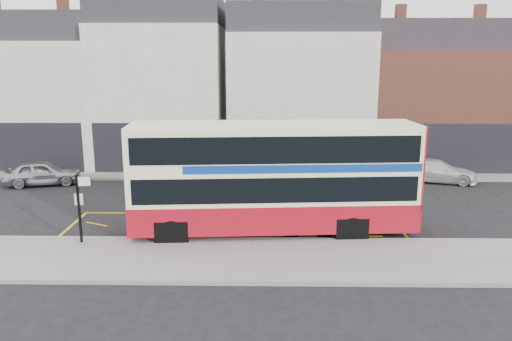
{
  "coord_description": "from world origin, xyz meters",
  "views": [
    {
      "loc": [
        1.26,
        -18.82,
        7.02
      ],
      "look_at": [
        0.91,
        2.0,
        2.32
      ],
      "focal_mm": 35.0,
      "sensor_mm": 36.0,
      "label": 1
    }
  ],
  "objects_px": {
    "car_white": "(436,171)",
    "street_tree_right": "(351,118)",
    "bus_stop_post": "(80,201)",
    "car_grey": "(178,171)",
    "double_decker_bus": "(274,177)",
    "car_silver": "(42,173)"
  },
  "relations": [
    {
      "from": "car_grey",
      "to": "car_white",
      "type": "xyz_separation_m",
      "value": [
        15.01,
        0.02,
        0.03
      ]
    },
    {
      "from": "double_decker_bus",
      "to": "street_tree_right",
      "type": "height_order",
      "value": "street_tree_right"
    },
    {
      "from": "car_white",
      "to": "street_tree_right",
      "type": "relative_size",
      "value": 0.9
    },
    {
      "from": "bus_stop_post",
      "to": "car_grey",
      "type": "relative_size",
      "value": 0.72
    },
    {
      "from": "bus_stop_post",
      "to": "car_grey",
      "type": "height_order",
      "value": "bus_stop_post"
    },
    {
      "from": "car_white",
      "to": "street_tree_right",
      "type": "distance_m",
      "value": 6.03
    },
    {
      "from": "car_silver",
      "to": "street_tree_right",
      "type": "bearing_deg",
      "value": -92.88
    },
    {
      "from": "car_silver",
      "to": "car_grey",
      "type": "relative_size",
      "value": 1.11
    },
    {
      "from": "car_silver",
      "to": "street_tree_right",
      "type": "xyz_separation_m",
      "value": [
        17.97,
        3.99,
        2.67
      ]
    },
    {
      "from": "street_tree_right",
      "to": "car_silver",
      "type": "bearing_deg",
      "value": -167.48
    },
    {
      "from": "car_grey",
      "to": "double_decker_bus",
      "type": "bearing_deg",
      "value": -138.87
    },
    {
      "from": "bus_stop_post",
      "to": "car_white",
      "type": "height_order",
      "value": "bus_stop_post"
    },
    {
      "from": "bus_stop_post",
      "to": "car_white",
      "type": "xyz_separation_m",
      "value": [
        16.9,
        10.41,
        -1.12
      ]
    },
    {
      "from": "bus_stop_post",
      "to": "car_silver",
      "type": "bearing_deg",
      "value": 114.0
    },
    {
      "from": "bus_stop_post",
      "to": "car_white",
      "type": "relative_size",
      "value": 0.6
    },
    {
      "from": "double_decker_bus",
      "to": "street_tree_right",
      "type": "relative_size",
      "value": 2.32
    },
    {
      "from": "car_silver",
      "to": "car_white",
      "type": "bearing_deg",
      "value": -102.57
    },
    {
      "from": "car_silver",
      "to": "car_grey",
      "type": "xyz_separation_m",
      "value": [
        7.51,
        1.1,
        -0.09
      ]
    },
    {
      "from": "car_silver",
      "to": "double_decker_bus",
      "type": "bearing_deg",
      "value": -136.38
    },
    {
      "from": "double_decker_bus",
      "to": "car_silver",
      "type": "bearing_deg",
      "value": 144.95
    },
    {
      "from": "double_decker_bus",
      "to": "car_silver",
      "type": "height_order",
      "value": "double_decker_bus"
    },
    {
      "from": "car_white",
      "to": "street_tree_right",
      "type": "xyz_separation_m",
      "value": [
        -4.54,
        2.88,
        2.72
      ]
    }
  ]
}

